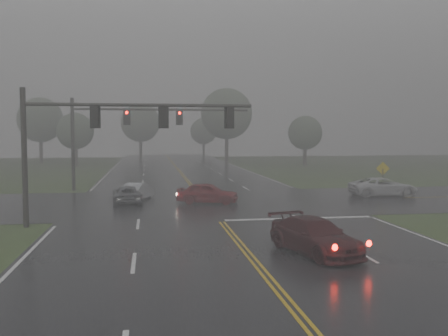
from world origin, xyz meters
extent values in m
plane|color=#334C20|center=(0.00, 0.00, 0.00)|extent=(180.00, 180.00, 0.00)
cube|color=black|center=(0.00, 20.00, 0.00)|extent=(18.00, 160.00, 0.02)
cube|color=black|center=(0.00, 22.00, 0.00)|extent=(120.00, 14.00, 0.02)
cube|color=silver|center=(4.50, 14.40, 0.00)|extent=(8.50, 0.50, 0.01)
imported|color=#35090C|center=(2.68, 6.37, 0.00)|extent=(3.22, 5.21, 1.41)
imported|color=maroon|center=(0.11, 21.27, 0.00)|extent=(4.55, 2.82, 1.45)
imported|color=#B8BBC1|center=(-4.70, 23.97, 0.00)|extent=(2.54, 4.03, 1.25)
imported|color=#505157|center=(-5.40, 22.36, 0.00)|extent=(2.25, 4.32, 1.16)
imported|color=silver|center=(13.95, 23.26, 0.00)|extent=(5.17, 2.44, 1.43)
cylinder|color=black|center=(-10.20, 14.09, 3.59)|extent=(0.28, 0.28, 7.18)
cylinder|color=black|center=(-10.20, 14.09, 6.38)|extent=(0.18, 0.18, 0.80)
cylinder|color=black|center=(-4.28, 14.09, 6.33)|extent=(11.85, 0.18, 0.18)
cube|color=black|center=(-6.65, 14.09, 5.73)|extent=(0.34, 0.28, 1.05)
cube|color=black|center=(-6.65, 14.25, 5.73)|extent=(0.55, 0.03, 1.25)
cube|color=black|center=(-3.09, 14.09, 5.73)|extent=(0.34, 0.28, 1.05)
cube|color=black|center=(-3.09, 14.25, 5.73)|extent=(0.55, 0.03, 1.25)
cube|color=black|center=(0.46, 14.09, 5.73)|extent=(0.34, 0.28, 1.05)
cube|color=black|center=(0.46, 14.25, 5.73)|extent=(0.55, 0.03, 1.25)
cylinder|color=black|center=(-10.20, 30.80, 3.91)|extent=(0.30, 0.30, 7.81)
cylinder|color=black|center=(-10.20, 30.80, 6.94)|extent=(0.20, 0.20, 0.87)
cylinder|color=black|center=(-2.71, 30.80, 6.89)|extent=(14.98, 0.20, 0.20)
cube|color=black|center=(-5.71, 30.80, 6.24)|extent=(0.37, 0.30, 1.14)
cube|color=black|center=(-5.71, 30.97, 6.24)|extent=(0.60, 0.03, 1.36)
cylinder|color=#FF0C05|center=(-5.71, 30.62, 6.60)|extent=(0.24, 0.07, 0.24)
cube|color=black|center=(-1.21, 30.80, 6.24)|extent=(0.37, 0.30, 1.14)
cube|color=black|center=(-1.21, 30.97, 6.24)|extent=(0.60, 0.03, 1.36)
cylinder|color=#FF0C05|center=(-1.21, 30.62, 6.60)|extent=(0.24, 0.07, 0.24)
cube|color=black|center=(3.28, 30.80, 6.24)|extent=(0.37, 0.30, 1.14)
cube|color=black|center=(3.28, 30.97, 6.24)|extent=(0.60, 0.03, 1.36)
cylinder|color=#FF0C05|center=(3.28, 30.62, 6.60)|extent=(0.24, 0.07, 0.24)
cylinder|color=black|center=(14.56, 24.57, 1.02)|extent=(0.07, 0.07, 2.04)
cube|color=#D8BB0C|center=(14.56, 24.60, 2.04)|extent=(1.06, 0.23, 1.07)
cylinder|color=#382C24|center=(-14.41, 62.42, 1.50)|extent=(0.59, 0.59, 3.00)
sphere|color=#384830|center=(-14.41, 62.42, 5.16)|extent=(5.33, 5.33, 5.33)
cylinder|color=#382C24|center=(8.60, 66.95, 2.32)|extent=(0.62, 0.62, 4.64)
sphere|color=#384830|center=(8.60, 66.95, 7.99)|extent=(8.24, 8.24, 8.24)
cylinder|color=#382C24|center=(-5.29, 78.89, 1.96)|extent=(0.56, 0.56, 3.91)
sphere|color=#384830|center=(-5.29, 78.89, 6.74)|extent=(6.96, 6.96, 6.96)
cylinder|color=#382C24|center=(19.25, 59.17, 1.43)|extent=(0.57, 0.57, 2.86)
sphere|color=#384830|center=(19.25, 59.17, 4.92)|extent=(5.08, 5.08, 5.08)
cylinder|color=#382C24|center=(-21.06, 71.44, 2.03)|extent=(0.57, 0.57, 4.06)
sphere|color=#384830|center=(-21.06, 71.44, 7.00)|extent=(7.22, 7.22, 7.22)
cylinder|color=#382C24|center=(7.32, 89.10, 1.53)|extent=(0.49, 0.49, 3.06)
sphere|color=#384830|center=(7.32, 89.10, 5.28)|extent=(5.45, 5.45, 5.45)
camera|label=1|loc=(-3.91, -12.64, 4.85)|focal=40.00mm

